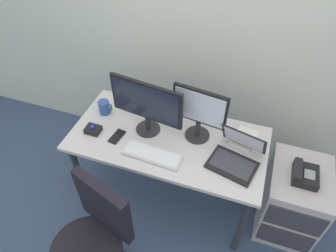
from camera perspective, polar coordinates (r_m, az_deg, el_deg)
ground_plane at (r=2.82m, az=0.00°, el=-12.63°), size 8.00×8.00×0.00m
back_wall at (r=2.40m, az=5.86°, el=20.60°), size 6.00×0.10×2.80m
desk at (r=2.29m, az=0.00°, el=-3.70°), size 1.42×0.70×0.75m
file_cabinet at (r=2.60m, az=21.96°, el=-12.66°), size 0.42×0.53×0.63m
desk_phone at (r=2.32m, az=24.03°, el=-8.23°), size 0.17×0.20×0.09m
office_chair at (r=2.15m, az=-13.36°, el=-21.09°), size 0.52×0.54×0.97m
monitor_main at (r=2.12m, az=-4.06°, el=4.07°), size 0.54×0.18×0.43m
monitor_side at (r=2.08m, az=5.85°, el=2.77°), size 0.39×0.18×0.42m
keyboard at (r=2.10m, az=-3.00°, el=-5.35°), size 0.42×0.16×0.03m
laptop at (r=2.10m, az=12.60°, el=-5.39°), size 0.37×0.38×0.22m
trackball_mouse at (r=2.32m, az=-13.79°, el=-0.60°), size 0.11×0.09×0.07m
coffee_mug at (r=2.43m, az=-11.72°, el=3.42°), size 0.10×0.09×0.11m
paper_notepad at (r=2.28m, az=14.10°, el=-2.17°), size 0.19×0.23×0.01m
cell_phone at (r=2.26m, az=-9.48°, el=-1.94°), size 0.09×0.15×0.01m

